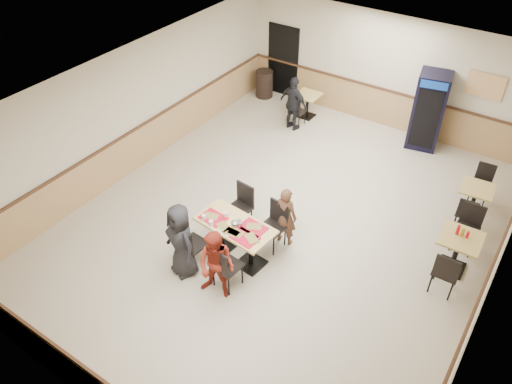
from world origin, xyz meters
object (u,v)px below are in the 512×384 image
Objects in this scene: diner_woman_left at (181,241)px; pepsi_cooler at (428,111)px; side_table_far at (475,197)px; diner_woman_right at (217,266)px; main_table at (235,235)px; diner_man_opposite at (285,216)px; lone_diner at (294,104)px; trash_bin at (264,84)px; back_table at (307,102)px; side_table_near at (458,248)px.

pepsi_cooler is at bearing 90.47° from diner_woman_left.
diner_woman_right is at bearing -123.54° from side_table_far.
main_table is at bearing 97.61° from diner_woman_right.
diner_woman_right reaches higher than side_table_far.
diner_woman_left reaches higher than diner_man_opposite.
diner_woman_right reaches higher than main_table.
diner_woman_left is at bearing 165.23° from diner_woman_right.
diner_woman_right is at bearing -67.62° from main_table.
main_table is 2.23× the size of side_table_far.
diner_woman_left is 2.09m from diner_man_opposite.
diner_woman_right reaches higher than diner_man_opposite.
lone_diner is (-2.10, 3.86, 0.08)m from diner_man_opposite.
diner_man_opposite is at bearing 75.12° from diner_woman_left.
diner_man_opposite is 5.15m from pepsi_cooler.
trash_bin is (-3.75, 4.99, -0.26)m from diner_man_opposite.
pepsi_cooler reaches higher than diner_man_opposite.
diner_woman_left is 2.20× the size of side_table_far.
diner_man_opposite is 1.93× the size of back_table.
diner_man_opposite reaches higher than trash_bin.
main_table is at bearing -117.09° from pepsi_cooler.
side_table_near is (4.18, 2.89, -0.25)m from diner_woman_left.
diner_woman_right is 6.72m from back_table.
back_table is (-2.10, 4.64, -0.21)m from diner_man_opposite.
side_table_near is 0.41× the size of pepsi_cooler.
diner_man_opposite reaches higher than main_table.
pepsi_cooler is (1.34, 6.85, 0.27)m from diner_woman_right.
back_table is (0.00, 0.78, -0.29)m from lone_diner.
diner_woman_right is at bearing 13.02° from diner_woman_left.
diner_woman_right is 0.96× the size of lone_diner.
back_table is (-1.53, 5.51, -0.08)m from main_table.
diner_woman_left is (-0.57, -0.87, 0.24)m from main_table.
diner_man_opposite reaches higher than side_table_far.
main_table is at bearing 117.90° from lone_diner.
lone_diner is at bearing 152.21° from side_table_near.
pepsi_cooler is at bearing -105.31° from diner_man_opposite.
diner_man_opposite is 4.39m from lone_diner.
side_table_far is at bearing -60.45° from pepsi_cooler.
diner_woman_left reaches higher than trash_bin.
lone_diner is 0.75× the size of pepsi_cooler.
diner_woman_left reaches higher than back_table.
pepsi_cooler is at bearing 69.65° from diner_woman_right.
pepsi_cooler reaches higher than side_table_far.
diner_woman_right is 0.73× the size of pepsi_cooler.
pepsi_cooler reaches higher than back_table.
diner_woman_left is 1.18× the size of diner_man_opposite.
back_table is at bearing 110.99° from main_table.
diner_woman_right is 2.01× the size of side_table_far.
diner_woman_left is at bearing -81.52° from back_table.
diner_woman_left is at bearing -117.90° from main_table.
pepsi_cooler reaches higher than side_table_near.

